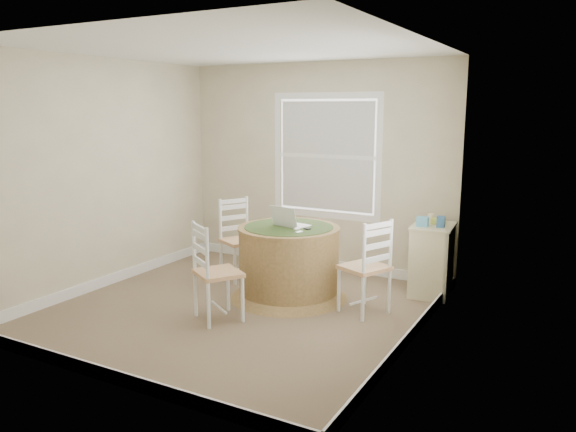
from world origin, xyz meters
The scene contains 14 objects.
room centered at (0.17, 0.16, 1.30)m, with size 3.64×3.64×2.64m.
round_table centered at (0.27, 0.58, 0.43)m, with size 1.28×1.28×0.79m.
chair_left centered at (-0.56, 0.90, 0.47)m, with size 0.42×0.40×0.95m, color white, non-canonical shape.
chair_near centered at (-0.02, -0.33, 0.47)m, with size 0.42×0.40×0.95m, color white, non-canonical shape.
chair_right centered at (1.16, 0.53, 0.47)m, with size 0.42×0.40×0.95m, color white, non-canonical shape.
laptop centered at (0.27, 0.62, 0.82)m, with size 0.40×0.37×0.24m.
mouse centered at (0.41, 0.49, 0.80)m, with size 0.06×0.10×0.03m, color white.
phone centered at (0.49, 0.39, 0.79)m, with size 0.04×0.09×0.02m, color #B7BABF.
keys centered at (0.50, 0.55, 0.79)m, with size 0.06×0.05×0.03m, color black.
corner_chest centered at (1.60, 1.43, 0.39)m, with size 0.49×0.63×0.79m.
tissue_box centered at (1.51, 1.31, 0.84)m, with size 0.12×0.12×0.10m, color #5CAAD2.
box_yellow centered at (1.64, 1.51, 0.82)m, with size 0.15×0.10×0.06m, color #C7CE48.
box_blue centered at (1.71, 1.34, 0.85)m, with size 0.08×0.08×0.12m, color #326297.
cup_cream centered at (1.53, 1.59, 0.83)m, with size 0.07×0.07×0.09m, color beige.
Camera 1 is at (3.08, -4.58, 2.04)m, focal length 35.00 mm.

